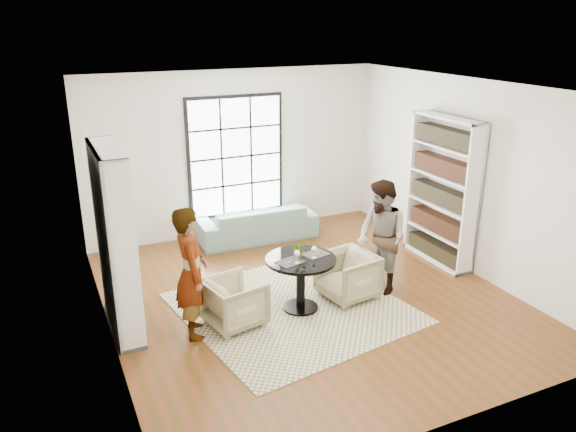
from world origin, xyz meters
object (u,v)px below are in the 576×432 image
armchair_left (235,302)px  person_right (382,237)px  pedestal_table (301,273)px  flower_centerpiece (299,250)px  wine_glass_left (297,254)px  wine_glass_right (314,250)px  armchair_right (347,276)px  sofa (257,222)px  person_left (191,273)px

armchair_left → person_right: 2.34m
pedestal_table → flower_centerpiece: 0.32m
wine_glass_left → flower_centerpiece: 0.20m
wine_glass_right → flower_centerpiece: bearing=148.0°
armchair_left → armchair_right: armchair_right is taller
sofa → person_right: person_right is taller
sofa → wine_glass_left: size_ratio=11.61×
pedestal_table → person_left: 1.55m
pedestal_table → wine_glass_left: wine_glass_left is taller
sofa → flower_centerpiece: size_ratio=9.99×
sofa → wine_glass_left: 2.95m
wine_glass_right → sofa: bearing=84.6°
sofa → armchair_left: (-1.40, -2.72, 0.01)m
person_right → wine_glass_right: person_right is taller
armchair_right → wine_glass_left: (-0.88, -0.16, 0.56)m
armchair_left → person_left: (-0.55, 0.00, 0.53)m
pedestal_table → wine_glass_right: wine_glass_right is taller
person_left → wine_glass_right: 1.69m
flower_centerpiece → sofa: bearing=80.7°
pedestal_table → armchair_left: size_ratio=1.35×
armchair_right → flower_centerpiece: 0.94m
sofa → person_left: bearing=56.2°
wine_glass_right → flower_centerpiece: (-0.17, 0.11, -0.02)m
armchair_right → person_right: (0.55, 0.00, 0.50)m
flower_centerpiece → armchair_left: bearing=-177.0°
flower_centerpiece → wine_glass_right: bearing=-32.0°
person_right → flower_centerpiece: bearing=-94.5°
wine_glass_left → wine_glass_right: bearing=11.9°
flower_centerpiece → armchair_right: bearing=-0.6°
person_left → flower_centerpiece: person_left is taller
armchair_left → armchair_right: 1.73m
armchair_left → person_left: size_ratio=0.42×
pedestal_table → armchair_right: pedestal_table is taller
person_left → wine_glass_left: person_left is taller
pedestal_table → armchair_right: 0.80m
wine_glass_right → flower_centerpiece: flower_centerpiece is taller
armchair_left → wine_glass_left: bearing=-110.1°
armchair_right → wine_glass_right: (-0.60, -0.10, 0.55)m
sofa → armchair_left: armchair_left is taller
wine_glass_right → armchair_left: bearing=177.1°
person_right → flower_centerpiece: person_right is taller
pedestal_table → flower_centerpiece: (-0.00, 0.04, 0.32)m
armchair_left → wine_glass_left: (0.85, -0.12, 0.58)m
person_left → wine_glass_right: bearing=-83.7°
armchair_right → flower_centerpiece: (-0.77, 0.01, 0.54)m
pedestal_table → person_right: bearing=1.6°
wine_glass_right → flower_centerpiece: 0.20m
pedestal_table → person_right: size_ratio=0.57×
person_left → wine_glass_left: size_ratio=9.25×
armchair_left → person_right: bearing=-101.2°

